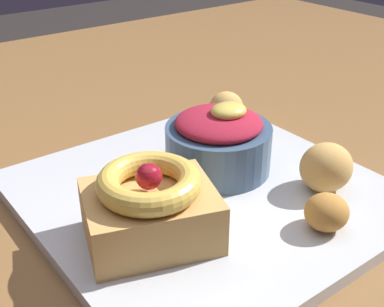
% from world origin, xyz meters
% --- Properties ---
extents(dining_table, '(1.42, 0.91, 0.73)m').
position_xyz_m(dining_table, '(0.00, 0.00, 0.64)').
color(dining_table, brown).
rests_on(dining_table, ground_plane).
extents(front_plate, '(0.30, 0.30, 0.01)m').
position_xyz_m(front_plate, '(-0.04, -0.18, 0.74)').
color(front_plate, silver).
rests_on(front_plate, dining_table).
extents(cake_slice, '(0.12, 0.10, 0.07)m').
position_xyz_m(cake_slice, '(-0.12, -0.21, 0.77)').
color(cake_slice, tan).
rests_on(cake_slice, front_plate).
extents(berry_ramekin, '(0.10, 0.10, 0.07)m').
position_xyz_m(berry_ramekin, '(-0.01, -0.16, 0.77)').
color(berry_ramekin, '#3D5675').
rests_on(berry_ramekin, front_plate).
extents(fritter_front, '(0.04, 0.04, 0.04)m').
position_xyz_m(fritter_front, '(0.07, -0.08, 0.76)').
color(fritter_front, tan).
rests_on(fritter_front, front_plate).
extents(fritter_middle, '(0.05, 0.04, 0.04)m').
position_xyz_m(fritter_middle, '(0.05, -0.24, 0.76)').
color(fritter_middle, tan).
rests_on(fritter_middle, front_plate).
extents(fritter_back, '(0.04, 0.03, 0.03)m').
position_xyz_m(fritter_back, '(-0.00, -0.28, 0.76)').
color(fritter_back, '#BC7F38').
rests_on(fritter_back, front_plate).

